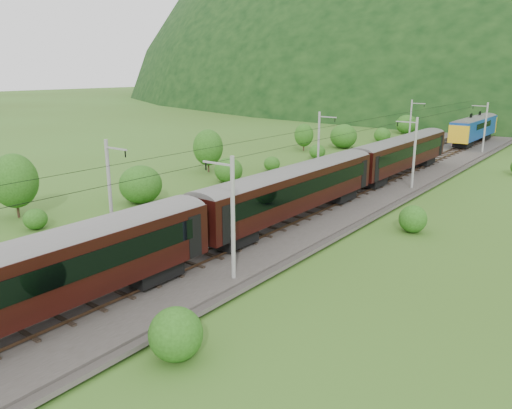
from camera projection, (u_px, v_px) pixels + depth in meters
The scene contains 14 objects.
ground at pixel (168, 260), 36.14m from camera, with size 600.00×600.00×0.00m, color #3A561B.
railbed at pixel (252, 225), 43.80m from camera, with size 14.00×220.00×0.30m, color #38332D.
track_left at pixel (231, 218), 45.14m from camera, with size 2.40×220.00×0.27m.
track_right at pixel (274, 228), 42.35m from camera, with size 2.40×220.00×0.27m.
catenary_left at pixel (319, 142), 63.16m from camera, with size 2.54×192.28×8.00m.
catenary_right at pixel (414, 151), 56.04m from camera, with size 2.54×192.28×8.00m.
overhead_wires at pixel (252, 147), 41.98m from camera, with size 4.83×198.00×0.03m.
mountain_ridge at pixel (372, 90), 336.96m from camera, with size 336.00×280.00×132.00m, color black.
train at pixel (192, 215), 33.88m from camera, with size 3.28×157.01×5.72m.
hazard_post_near at pixel (333, 185), 55.08m from camera, with size 0.15×0.15×1.39m, color red.
hazard_post_far at pixel (452, 142), 88.01m from camera, with size 0.15×0.15×1.38m, color red.
signal at pixel (322, 169), 60.85m from camera, with size 0.25×0.25×2.28m.
vegetation_left at pixel (191, 169), 57.61m from camera, with size 13.44×145.32×6.04m.
vegetation_right at pixel (229, 356), 21.83m from camera, with size 7.57×89.15×2.94m.
Camera 1 is at (25.50, -23.12, 13.39)m, focal length 35.00 mm.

